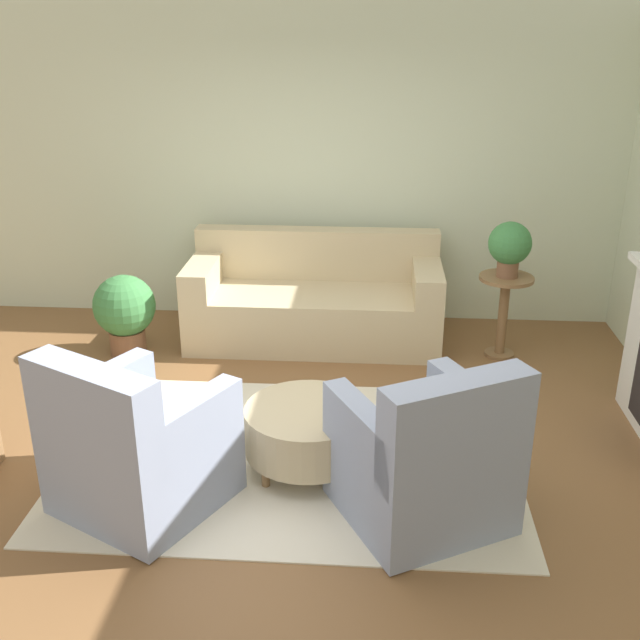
{
  "coord_description": "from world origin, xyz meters",
  "views": [
    {
      "loc": [
        0.49,
        -4.16,
        2.66
      ],
      "look_at": [
        0.15,
        0.55,
        0.75
      ],
      "focal_mm": 42.0,
      "sensor_mm": 36.0,
      "label": 1
    }
  ],
  "objects_px": {
    "armchair_left": "(135,451)",
    "ottoman_table": "(308,429)",
    "potted_plant_floor": "(125,310)",
    "side_table": "(504,304)",
    "armchair_right": "(427,462)",
    "couch": "(315,303)",
    "potted_plant_on_side_table": "(510,245)"
  },
  "relations": [
    {
      "from": "armchair_right",
      "to": "potted_plant_on_side_table",
      "type": "distance_m",
      "value": 2.49
    },
    {
      "from": "armchair_left",
      "to": "potted_plant_on_side_table",
      "type": "bearing_deg",
      "value": 43.51
    },
    {
      "from": "couch",
      "to": "side_table",
      "type": "relative_size",
      "value": 3.07
    },
    {
      "from": "ottoman_table",
      "to": "side_table",
      "type": "xyz_separation_m",
      "value": [
        1.47,
        1.81,
        0.19
      ]
    },
    {
      "from": "couch",
      "to": "ottoman_table",
      "type": "bearing_deg",
      "value": -86.67
    },
    {
      "from": "side_table",
      "to": "potted_plant_on_side_table",
      "type": "height_order",
      "value": "potted_plant_on_side_table"
    },
    {
      "from": "couch",
      "to": "armchair_right",
      "type": "distance_m",
      "value": 2.68
    },
    {
      "from": "couch",
      "to": "ottoman_table",
      "type": "distance_m",
      "value": 2.07
    },
    {
      "from": "couch",
      "to": "potted_plant_on_side_table",
      "type": "distance_m",
      "value": 1.73
    },
    {
      "from": "potted_plant_floor",
      "to": "potted_plant_on_side_table",
      "type": "bearing_deg",
      "value": 3.2
    },
    {
      "from": "ottoman_table",
      "to": "potted_plant_on_side_table",
      "type": "bearing_deg",
      "value": 50.91
    },
    {
      "from": "potted_plant_floor",
      "to": "ottoman_table",
      "type": "bearing_deg",
      "value": -44.16
    },
    {
      "from": "side_table",
      "to": "potted_plant_floor",
      "type": "bearing_deg",
      "value": -176.8
    },
    {
      "from": "potted_plant_floor",
      "to": "couch",
      "type": "bearing_deg",
      "value": 15.54
    },
    {
      "from": "potted_plant_on_side_table",
      "to": "side_table",
      "type": "bearing_deg",
      "value": 0.0
    },
    {
      "from": "couch",
      "to": "side_table",
      "type": "xyz_separation_m",
      "value": [
        1.59,
        -0.26,
        0.13
      ]
    },
    {
      "from": "ottoman_table",
      "to": "potted_plant_on_side_table",
      "type": "distance_m",
      "value": 2.43
    },
    {
      "from": "ottoman_table",
      "to": "potted_plant_floor",
      "type": "height_order",
      "value": "potted_plant_floor"
    },
    {
      "from": "armchair_left",
      "to": "ottoman_table",
      "type": "distance_m",
      "value": 1.07
    },
    {
      "from": "ottoman_table",
      "to": "potted_plant_floor",
      "type": "xyz_separation_m",
      "value": [
        -1.68,
        1.63,
        0.12
      ]
    },
    {
      "from": "side_table",
      "to": "armchair_right",
      "type": "bearing_deg",
      "value": -108.47
    },
    {
      "from": "armchair_left",
      "to": "side_table",
      "type": "distance_m",
      "value": 3.33
    },
    {
      "from": "couch",
      "to": "armchair_left",
      "type": "xyz_separation_m",
      "value": [
        -0.83,
        -2.55,
        0.04
      ]
    },
    {
      "from": "armchair_left",
      "to": "ottoman_table",
      "type": "bearing_deg",
      "value": 27.12
    },
    {
      "from": "couch",
      "to": "potted_plant_on_side_table",
      "type": "relative_size",
      "value": 4.79
    },
    {
      "from": "ottoman_table",
      "to": "armchair_right",
      "type": "bearing_deg",
      "value": -34.55
    },
    {
      "from": "side_table",
      "to": "potted_plant_floor",
      "type": "xyz_separation_m",
      "value": [
        -3.15,
        -0.18,
        -0.07
      ]
    },
    {
      "from": "couch",
      "to": "armchair_right",
      "type": "height_order",
      "value": "armchair_right"
    },
    {
      "from": "potted_plant_floor",
      "to": "side_table",
      "type": "bearing_deg",
      "value": 3.2
    },
    {
      "from": "potted_plant_floor",
      "to": "armchair_left",
      "type": "bearing_deg",
      "value": -70.85
    },
    {
      "from": "side_table",
      "to": "couch",
      "type": "bearing_deg",
      "value": 170.78
    },
    {
      "from": "couch",
      "to": "ottoman_table",
      "type": "xyz_separation_m",
      "value": [
        0.12,
        -2.07,
        -0.06
      ]
    }
  ]
}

